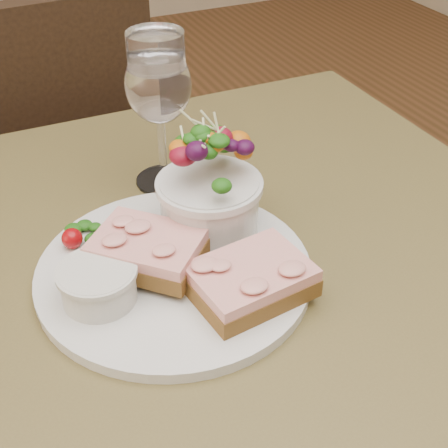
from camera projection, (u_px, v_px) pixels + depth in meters
name	position (u px, v px, depth m)	size (l,w,h in m)	color
cafe_table	(213.00, 345.00, 0.69)	(0.80, 0.80, 0.75)	#4F4322
chair_far	(44.00, 267.00, 1.35)	(0.45, 0.45, 0.90)	black
dinner_plate	(174.00, 271.00, 0.63)	(0.28, 0.28, 0.01)	silver
sandwich_front	(250.00, 280.00, 0.59)	(0.12, 0.09, 0.03)	#4A2F13
sandwich_back	(148.00, 249.00, 0.61)	(0.13, 0.13, 0.03)	#4A2F13
ramekin	(98.00, 283.00, 0.58)	(0.07, 0.07, 0.04)	beige
salad_bowl	(209.00, 182.00, 0.64)	(0.10, 0.10, 0.13)	silver
garnish	(80.00, 235.00, 0.66)	(0.05, 0.04, 0.02)	#0F370A
wine_glass	(158.00, 89.00, 0.70)	(0.08, 0.08, 0.18)	white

